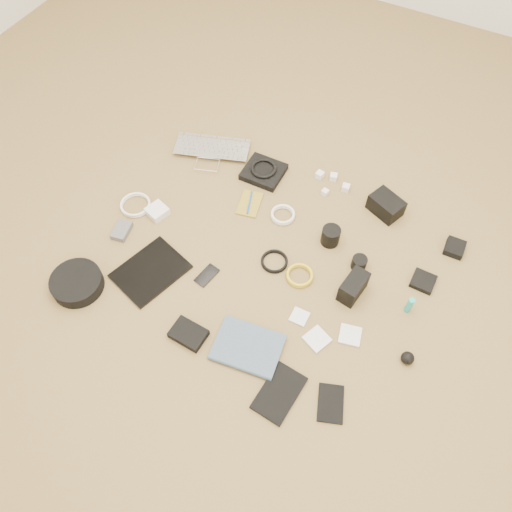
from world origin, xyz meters
The scene contains 33 objects.
laptop centered at (-0.45, 0.39, 0.01)m, with size 0.35×0.24×0.03m, color silver.
headphone_pouch centered at (-0.18, 0.42, 0.02)m, with size 0.17×0.16×0.03m, color black.
headphones centered at (-0.18, 0.42, 0.04)m, with size 0.12×0.12×0.02m, color black.
charger_a centered at (0.11, 0.54, 0.01)m, with size 0.03×0.03×0.03m, color white.
charger_b centered at (0.05, 0.52, 0.01)m, with size 0.03×0.03×0.03m, color white.
charger_c centered at (0.18, 0.51, 0.01)m, with size 0.03×0.03×0.03m, color white.
charger_d centered at (0.11, 0.44, 0.01)m, with size 0.03×0.03×0.02m, color white.
dslr_camera centered at (0.38, 0.47, 0.04)m, with size 0.14×0.10×0.08m, color black.
lens_pouch centered at (0.70, 0.42, 0.01)m, with size 0.07×0.08×0.03m, color black.
notebook_olive centered at (-0.15, 0.24, 0.00)m, with size 0.09×0.14×0.01m, color olive.
pen_blue centered at (-0.15, 0.24, 0.01)m, with size 0.01×0.01×0.12m, color #1542AB.
cable_white_a centered at (0.00, 0.24, 0.01)m, with size 0.10×0.10×0.01m, color white.
lens_a centered at (0.23, 0.22, 0.04)m, with size 0.08×0.08×0.08m, color black.
lens_b centered at (0.38, 0.16, 0.03)m, with size 0.06×0.06×0.06m, color black.
card_reader centered at (0.63, 0.21, 0.01)m, with size 0.09×0.09×0.02m, color black.
power_brick centered at (-0.48, 0.00, 0.02)m, with size 0.08×0.08×0.03m, color white.
cable_white_b centered at (-0.59, -0.01, 0.01)m, with size 0.13×0.13×0.01m, color white.
cable_black centered at (0.08, 0.02, 0.00)m, with size 0.11×0.11×0.01m, color black.
cable_yellow centered at (0.19, 0.00, 0.01)m, with size 0.11×0.11×0.01m, color gold.
flash centered at (0.40, 0.03, 0.05)m, with size 0.07×0.13×0.09m, color black.
lens_cleaner centered at (0.62, 0.06, 0.04)m, with size 0.02×0.02×0.08m, color #1AA9A3.
battery_charger centered at (-0.56, -0.15, 0.01)m, with size 0.06×0.09×0.03m, color #515256.
tablet centered at (-0.34, -0.25, 0.01)m, with size 0.21×0.27×0.01m, color black.
phone centered at (-0.13, -0.16, 0.00)m, with size 0.05×0.10×0.01m, color black.
filter_case_left centered at (0.27, -0.16, 0.00)m, with size 0.06×0.06×0.01m, color silver.
filter_case_mid centered at (0.36, -0.21, 0.01)m, with size 0.08×0.08×0.01m, color silver.
filter_case_right centered at (0.46, -0.14, 0.01)m, with size 0.08×0.08×0.01m, color silver.
air_blower centered at (0.68, -0.13, 0.02)m, with size 0.05×0.05×0.05m, color black.
headphone_case centered at (-0.55, -0.44, 0.03)m, with size 0.20×0.20×0.05m, color black.
drive_case centered at (-0.06, -0.41, 0.02)m, with size 0.13×0.09×0.03m, color black.
paperback centered at (0.17, -0.45, 0.01)m, with size 0.18×0.24×0.02m, color #3B4F65.
notebook_black_a centered at (0.33, -0.45, 0.01)m, with size 0.12×0.19×0.01m, color black.
notebook_black_b centered at (0.50, -0.40, 0.01)m, with size 0.09×0.13×0.01m, color black.
Camera 1 is at (0.51, -0.96, 1.70)m, focal length 35.00 mm.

